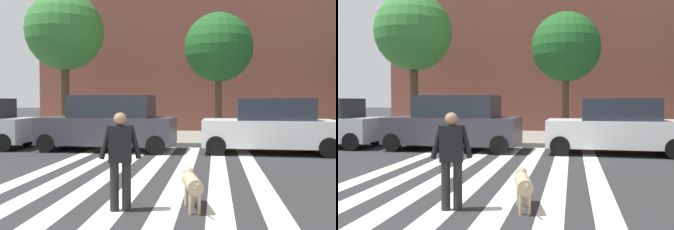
# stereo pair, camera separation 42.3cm
# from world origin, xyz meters

# --- Properties ---
(ground_plane) EXTENTS (160.00, 160.00, 0.00)m
(ground_plane) POSITION_xyz_m (0.00, 7.07, 0.00)
(ground_plane) COLOR #2B2B2D
(sidewalk_far) EXTENTS (80.00, 6.00, 0.15)m
(sidewalk_far) POSITION_xyz_m (0.00, 17.14, 0.07)
(sidewalk_far) COLOR gray
(sidewalk_far) RESTS_ON ground_plane
(crosswalk_stripes) EXTENTS (5.85, 13.54, 0.01)m
(crosswalk_stripes) POSITION_xyz_m (1.26, 7.07, 0.00)
(crosswalk_stripes) COLOR silver
(crosswalk_stripes) RESTS_ON ground_plane
(parked_car_behind_first) EXTENTS (4.95, 2.13, 2.02)m
(parked_car_behind_first) POSITION_xyz_m (-0.90, 12.67, 0.98)
(parked_car_behind_first) COLOR #393640
(parked_car_behind_first) RESTS_ON ground_plane
(parked_car_third_in_line) EXTENTS (4.56, 2.06, 1.91)m
(parked_car_third_in_line) POSITION_xyz_m (4.84, 12.67, 0.92)
(parked_car_third_in_line) COLOR silver
(parked_car_third_in_line) RESTS_ON ground_plane
(street_tree_nearest) EXTENTS (3.58, 3.58, 6.66)m
(street_tree_nearest) POSITION_xyz_m (-3.93, 16.00, 4.99)
(street_tree_nearest) COLOR #4C3823
(street_tree_nearest) RESTS_ON sidewalk_far
(street_tree_middle) EXTENTS (3.05, 3.05, 5.56)m
(street_tree_middle) POSITION_xyz_m (3.09, 16.22, 4.16)
(street_tree_middle) COLOR #4C3823
(street_tree_middle) RESTS_ON sidewalk_far
(pedestrian_dog_walker) EXTENTS (0.71, 0.32, 1.64)m
(pedestrian_dog_walker) POSITION_xyz_m (1.41, 5.32, 0.93)
(pedestrian_dog_walker) COLOR black
(pedestrian_dog_walker) RESTS_ON ground_plane
(dog_on_leash) EXTENTS (0.42, 1.14, 0.65)m
(dog_on_leash) POSITION_xyz_m (2.58, 5.59, 0.44)
(dog_on_leash) COLOR tan
(dog_on_leash) RESTS_ON ground_plane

